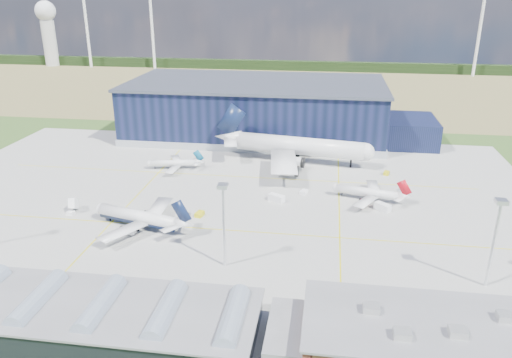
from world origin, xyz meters
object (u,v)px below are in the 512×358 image
hangar (262,111)px  airliner_navy (138,210)px  gse_van_b (383,207)px  airliner_regional (173,160)px  gse_tug_a (200,214)px  light_mast_center (223,212)px  light_mast_east (496,229)px  airliner_widebody (300,137)px  gse_cart_a (304,192)px  car_b (250,307)px  gse_tug_c (386,173)px  ops_building (423,343)px  airstair (74,207)px  gse_van_a (276,198)px  airliner_red (367,188)px

hangar → airliner_navy: size_ratio=4.16×
gse_van_b → airliner_regional: bearing=112.4°
airliner_navy → gse_tug_a: 19.80m
light_mast_center → hangar: bearing=93.3°
gse_van_b → light_mast_east: bearing=-110.8°
light_mast_east → airliner_navy: light_mast_east is taller
hangar → airliner_widebody: bearing=-62.1°
gse_cart_a → gse_van_b: 28.13m
airliner_regional → car_b: bearing=105.9°
gse_van_b → gse_tug_c: size_ratio=1.74×
gse_cart_a → car_b: (-8.21, -69.57, -0.07)m
gse_tug_a → gse_van_b: (58.05, 12.96, 0.51)m
airliner_regional → gse_cart_a: 56.56m
light_mast_center → car_b: (9.54, -18.00, -14.83)m
ops_building → airliner_regional: ops_building is taller
hangar → ops_building: bearing=-71.4°
gse_tug_c → airstair: airstair is taller
ops_building → airliner_widebody: (-31.16, 115.00, 6.29)m
gse_tug_c → hangar: bearing=155.1°
airliner_navy → gse_van_a: size_ratio=6.20×
gse_cart_a → airstair: bearing=-140.5°
hangar → gse_van_a: 83.48m
airliner_regional → gse_cart_a: bearing=149.7°
hangar → light_mast_center: hangar is taller
airliner_widebody → gse_van_a: size_ratio=12.09×
light_mast_east → airliner_widebody: light_mast_east is taller
gse_tug_a → hangar: bearing=97.7°
hangar → airliner_red: hangar is taller
gse_van_a → car_b: (0.67, -61.54, -0.62)m
light_mast_center → gse_van_a: size_ratio=4.09×
gse_van_b → gse_tug_c: (4.48, 34.19, -0.55)m
airliner_regional → car_b: airliner_regional is taller
gse_van_a → airstair: size_ratio=1.09×
hangar → airliner_widebody: hangar is taller
gse_cart_a → gse_van_b: size_ratio=0.58×
hangar → airstair: (-48.30, -98.68, -9.97)m
light_mast_east → gse_tug_c: bearing=102.4°
gse_tug_c → airliner_regional: bearing=-159.6°
gse_van_a → car_b: 61.55m
ops_building → gse_cart_a: (-27.26, 81.57, -4.12)m
airliner_navy → gse_tug_a: airliner_navy is taller
light_mast_center → gse_tug_a: light_mast_center is taller
hangar → gse_cart_a: size_ratio=46.54×
airliner_regional → airstair: airliner_regional is taller
gse_tug_c → car_b: bearing=-96.0°
gse_tug_a → car_b: size_ratio=0.94×
airliner_red → gse_tug_c: size_ratio=8.93×
airliner_regional → car_b: size_ratio=6.38×
light_mast_east → airstair: size_ratio=4.48×
ops_building → airliner_red: (-5.69, 79.35, -0.34)m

